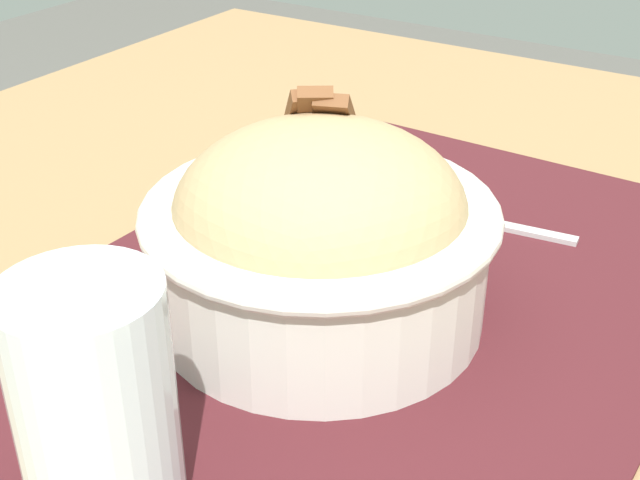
# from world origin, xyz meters

# --- Properties ---
(table) EXTENTS (1.02, 0.99, 0.73)m
(table) POSITION_xyz_m (0.00, 0.00, 0.65)
(table) COLOR #99754C
(table) RESTS_ON ground_plane
(placemat) EXTENTS (0.49, 0.37, 0.00)m
(placemat) POSITION_xyz_m (0.01, 0.00, 0.73)
(placemat) COLOR #47191E
(placemat) RESTS_ON table
(bowl) EXTENTS (0.22, 0.22, 0.13)m
(bowl) POSITION_xyz_m (-0.04, 0.02, 0.78)
(bowl) COLOR silver
(bowl) RESTS_ON placemat
(fork) EXTENTS (0.03, 0.14, 0.00)m
(fork) POSITION_xyz_m (0.12, -0.01, 0.73)
(fork) COLOR #BABABA
(fork) RESTS_ON placemat
(drinking_glass) EXTENTS (0.07, 0.07, 0.12)m
(drinking_glass) POSITION_xyz_m (-0.21, 0.01, 0.78)
(drinking_glass) COLOR silver
(drinking_glass) RESTS_ON table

